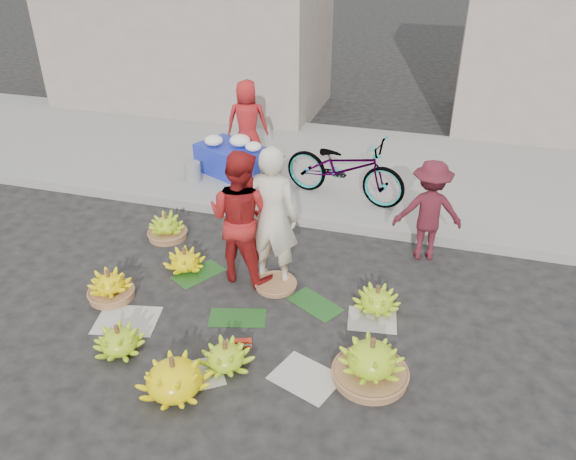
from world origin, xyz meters
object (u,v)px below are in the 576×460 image
(bicycle, at_px, (345,168))
(vendor_cream, at_px, (272,216))
(banana_bunch_4, at_px, (371,361))
(banana_bunch_0, at_px, (110,286))
(flower_table, at_px, (232,158))

(bicycle, bearing_deg, vendor_cream, -178.81)
(banana_bunch_4, bearing_deg, vendor_cream, 136.31)
(banana_bunch_4, xyz_separation_m, bicycle, (-1.03, 3.68, 0.42))
(banana_bunch_0, relative_size, vendor_cream, 0.32)
(vendor_cream, xyz_separation_m, flower_table, (-1.60, 2.70, -0.50))
(banana_bunch_0, height_order, bicycle, bicycle)
(banana_bunch_4, relative_size, vendor_cream, 0.42)
(banana_bunch_0, distance_m, flower_table, 3.65)
(bicycle, bearing_deg, banana_bunch_0, 157.71)
(vendor_cream, relative_size, bicycle, 0.91)
(flower_table, height_order, bicycle, bicycle)
(flower_table, relative_size, bicycle, 0.69)
(banana_bunch_4, relative_size, flower_table, 0.55)
(banana_bunch_0, relative_size, flower_table, 0.43)
(banana_bunch_4, xyz_separation_m, flower_table, (-3.06, 4.10, 0.18))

